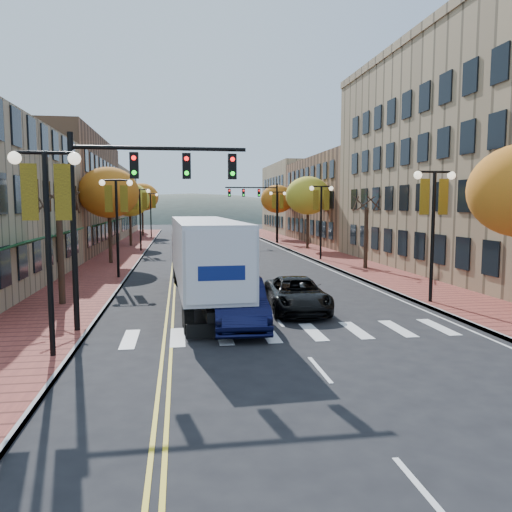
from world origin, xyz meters
name	(u,v)px	position (x,y,z in m)	size (l,w,h in m)	color
ground	(302,349)	(0.00, 0.00, 0.00)	(200.00, 200.00, 0.00)	black
sidewalk_left	(123,253)	(-9.00, 32.50, 0.07)	(4.00, 85.00, 0.15)	brown
sidewalk_right	(311,250)	(9.00, 32.50, 0.07)	(4.00, 85.00, 0.15)	brown
building_left_mid	(41,195)	(-17.00, 36.00, 5.50)	(12.00, 24.00, 11.00)	brown
building_left_far	(88,203)	(-17.00, 61.00, 4.75)	(12.00, 26.00, 9.50)	#9E8966
building_right_mid	(368,201)	(18.50, 42.00, 5.00)	(15.00, 24.00, 10.00)	brown
building_right_far	(318,199)	(18.50, 64.00, 5.50)	(15.00, 20.00, 11.00)	#9E8966
tree_left_a	(61,257)	(-9.00, 8.00, 2.25)	(0.28, 0.28, 4.20)	#382619
tree_left_b	(109,193)	(-9.00, 24.00, 5.45)	(4.48, 4.48, 7.21)	#382619
tree_left_c	(130,200)	(-9.00, 40.00, 5.05)	(4.16, 4.16, 6.69)	#382619
tree_left_d	(142,197)	(-9.00, 58.00, 5.60)	(4.61, 4.61, 7.42)	#382619
tree_right_b	(366,238)	(9.00, 18.00, 2.25)	(0.28, 0.28, 4.20)	#382619
tree_right_c	(308,196)	(9.00, 34.00, 5.45)	(4.48, 4.48, 7.21)	#382619
tree_right_d	(277,199)	(9.00, 50.00, 5.29)	(4.35, 4.35, 7.00)	#382619
lamp_left_a	(47,214)	(-7.50, 0.00, 4.29)	(1.96, 0.36, 6.05)	black
lamp_left_b	(117,209)	(-7.50, 16.00, 4.29)	(1.96, 0.36, 6.05)	black
lamp_left_c	(140,207)	(-7.50, 34.00, 4.29)	(1.96, 0.36, 6.05)	black
lamp_left_d	(151,207)	(-7.50, 52.00, 4.29)	(1.96, 0.36, 6.05)	black
lamp_right_a	(434,210)	(7.50, 6.00, 4.29)	(1.96, 0.36, 6.05)	black
lamp_right_b	(321,208)	(7.50, 24.00, 4.29)	(1.96, 0.36, 6.05)	black
lamp_right_c	(278,207)	(7.50, 42.00, 4.29)	(1.96, 0.36, 6.05)	black
traffic_mast_near	(130,194)	(-5.48, 3.00, 4.92)	(6.10, 0.35, 7.00)	black
traffic_mast_far	(261,201)	(5.48, 42.00, 4.92)	(6.10, 0.34, 7.00)	black
semi_truck	(202,253)	(-2.74, 8.70, 2.27)	(3.08, 15.59, 3.88)	black
navy_sedan	(238,303)	(-1.67, 3.25, 0.89)	(1.89, 5.43, 1.79)	black
black_suv	(297,294)	(1.15, 5.64, 0.72)	(2.38, 5.15, 1.43)	black
car_far_white	(203,231)	(-0.50, 56.66, 0.82)	(1.93, 4.81, 1.64)	silver
car_far_silver	(229,232)	(3.28, 57.33, 0.63)	(1.78, 4.38, 1.27)	#97989E
car_far_oncoming	(213,228)	(1.63, 67.38, 0.79)	(1.66, 4.77, 1.57)	#9F9FA6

